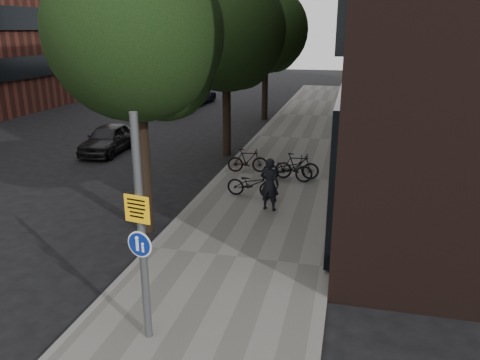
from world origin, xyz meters
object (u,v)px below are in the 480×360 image
(signpost, at_px, (142,232))
(parked_bike_facade_near, at_px, (287,169))
(pedestrian, at_px, (270,184))
(parked_car_near, at_px, (108,139))

(signpost, height_order, parked_bike_facade_near, signpost)
(pedestrian, bearing_deg, signpost, 91.24)
(signpost, xyz_separation_m, parked_car_near, (-7.39, 12.17, -1.52))
(parked_car_near, bearing_deg, signpost, -61.74)
(signpost, distance_m, parked_car_near, 14.32)
(parked_bike_facade_near, bearing_deg, pedestrian, 173.32)
(pedestrian, relative_size, parked_car_near, 0.43)
(pedestrian, bearing_deg, parked_bike_facade_near, -82.84)
(parked_bike_facade_near, height_order, parked_car_near, parked_car_near)
(signpost, distance_m, parked_bike_facade_near, 9.66)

